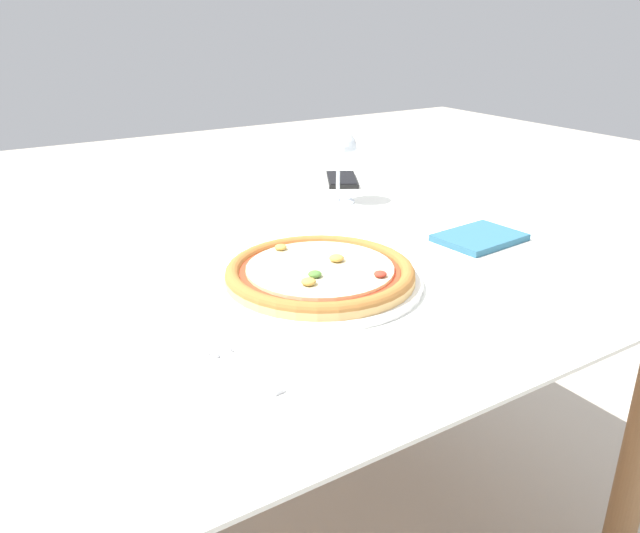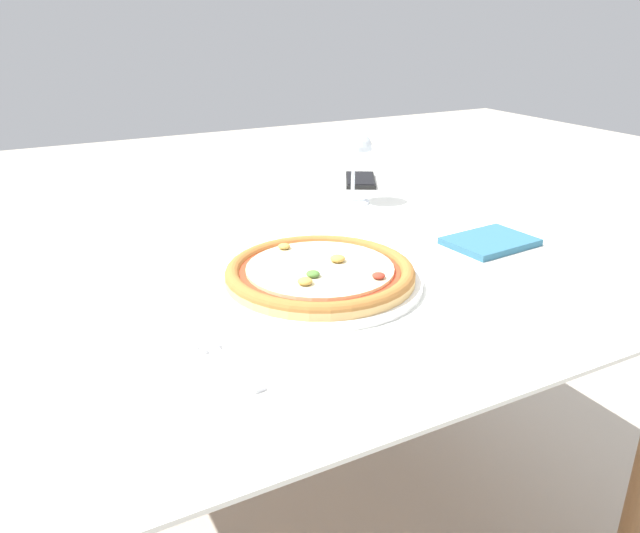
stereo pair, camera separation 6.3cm
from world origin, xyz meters
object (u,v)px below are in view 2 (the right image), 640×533
object	(u,v)px
fork	(221,357)
wine_glass_far_left	(354,151)
pizza_plate	(320,274)
dining_table	(310,288)
cell_phone	(360,180)

from	to	relation	value
fork	wine_glass_far_left	distance (m)	0.69
pizza_plate	wine_glass_far_left	distance (m)	0.46
dining_table	pizza_plate	bearing A→B (deg)	-111.91
pizza_plate	wine_glass_far_left	size ratio (longest dim) A/B	1.98
dining_table	pizza_plate	distance (m)	0.20
dining_table	pizza_plate	xyz separation A→B (m)	(-0.06, -0.16, 0.10)
pizza_plate	cell_phone	size ratio (longest dim) A/B	1.95
wine_glass_far_left	cell_phone	bearing A→B (deg)	53.02
fork	cell_phone	world-z (taller)	cell_phone
wine_glass_far_left	cell_phone	distance (m)	0.21
dining_table	wine_glass_far_left	bearing A→B (deg)	43.47
fork	cell_phone	size ratio (longest dim) A/B	1.06
wine_glass_far_left	pizza_plate	bearing A→B (deg)	-127.26
dining_table	fork	xyz separation A→B (m)	(-0.27, -0.30, 0.09)
pizza_plate	wine_glass_far_left	world-z (taller)	wine_glass_far_left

